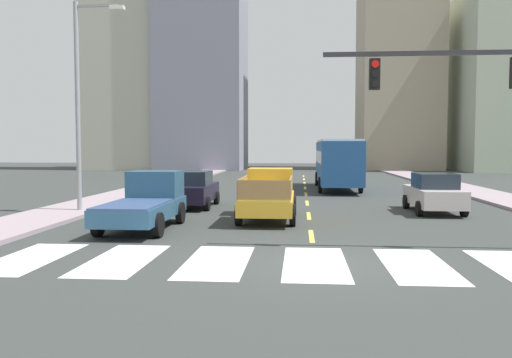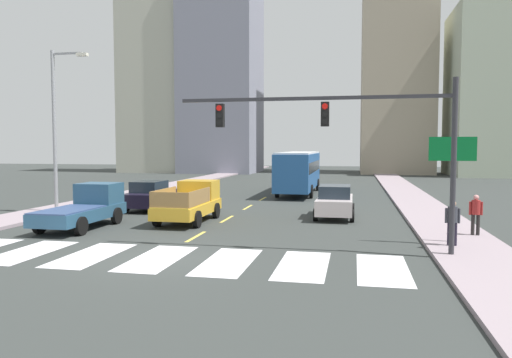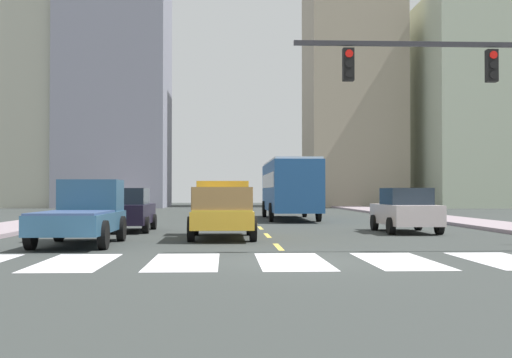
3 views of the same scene
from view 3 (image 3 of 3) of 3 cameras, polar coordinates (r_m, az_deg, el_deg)
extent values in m
plane|color=#333735|center=(15.34, 3.09, -6.99)|extent=(160.00, 160.00, 0.00)
cube|color=gray|center=(35.32, 17.30, -3.47)|extent=(2.92, 110.00, 0.15)
cube|color=gray|center=(34.41, -17.75, -3.53)|extent=(2.92, 110.00, 0.15)
cube|color=silver|center=(15.63, -15.11, -6.83)|extent=(1.55, 3.92, 0.01)
cube|color=silver|center=(15.29, -6.10, -6.99)|extent=(1.55, 3.92, 0.01)
cube|color=silver|center=(15.34, 3.09, -6.97)|extent=(1.55, 3.92, 0.01)
cube|color=silver|center=(15.77, 11.99, -6.79)|extent=(1.55, 3.92, 0.01)
cube|color=silver|center=(16.54, 20.23, -6.48)|extent=(1.55, 3.92, 0.01)
cube|color=#DDC24B|center=(19.31, 1.91, -5.76)|extent=(0.16, 2.40, 0.01)
cube|color=#DDC24B|center=(24.28, 0.98, -4.80)|extent=(0.16, 2.40, 0.01)
cube|color=#DDC24B|center=(29.26, 0.37, -4.17)|extent=(0.16, 2.40, 0.01)
cube|color=#DDC24B|center=(34.25, -0.06, -3.72)|extent=(0.16, 2.40, 0.01)
cube|color=#DDC24B|center=(39.24, -0.39, -3.38)|extent=(0.16, 2.40, 0.01)
cube|color=#DDC24B|center=(44.24, -0.64, -3.12)|extent=(0.16, 2.40, 0.01)
cube|color=#DDC24B|center=(49.23, -0.83, -2.91)|extent=(0.16, 2.40, 0.01)
cube|color=#DDC24B|center=(54.23, -1.00, -2.74)|extent=(0.16, 2.40, 0.01)
cube|color=gold|center=(22.84, -2.86, -3.33)|extent=(1.96, 5.20, 0.56)
cube|color=gold|center=(24.52, -2.84, -1.36)|extent=(1.84, 1.60, 1.00)
cube|color=#19232D|center=(24.96, -2.84, -0.94)|extent=(1.72, 0.08, 0.56)
cube|color=gold|center=(21.88, -2.87, -2.62)|extent=(1.84, 3.30, 0.06)
cylinder|color=black|center=(24.43, -5.15, -3.84)|extent=(0.22, 0.80, 0.80)
cylinder|color=black|center=(24.42, -0.54, -3.85)|extent=(0.22, 0.80, 0.80)
cylinder|color=black|center=(21.32, -5.52, -4.24)|extent=(0.22, 0.80, 0.80)
cylinder|color=black|center=(21.31, -0.24, -4.25)|extent=(0.22, 0.80, 0.80)
cube|color=olive|center=(21.89, -5.23, -1.62)|extent=(0.06, 3.17, 0.70)
cube|color=olive|center=(21.89, -0.51, -1.63)|extent=(0.06, 3.17, 0.70)
cube|color=olive|center=(20.29, -2.89, -1.67)|extent=(1.80, 0.06, 0.70)
cube|color=#284F6D|center=(20.52, -14.71, -3.56)|extent=(1.96, 5.20, 0.56)
cube|color=#284F6D|center=(22.16, -13.78, -1.36)|extent=(1.84, 1.60, 1.00)
cube|color=#19232D|center=(22.59, -13.56, -0.89)|extent=(1.72, 0.08, 0.56)
cube|color=navy|center=(19.58, -15.29, -2.77)|extent=(1.84, 3.30, 0.06)
cylinder|color=black|center=(22.27, -16.34, -4.07)|extent=(0.22, 0.80, 0.80)
cylinder|color=black|center=(21.88, -11.34, -4.15)|extent=(0.22, 0.80, 0.80)
cylinder|color=black|center=(19.25, -18.55, -4.53)|extent=(0.22, 0.80, 0.80)
cylinder|color=black|center=(18.81, -12.79, -4.65)|extent=(0.22, 0.80, 0.80)
cube|color=#204E89|center=(38.37, 2.86, -0.67)|extent=(2.50, 10.80, 2.70)
cube|color=#19232D|center=(38.37, 2.86, -0.15)|extent=(2.52, 9.94, 0.80)
cube|color=silver|center=(38.40, 2.86, 1.43)|extent=(2.40, 10.37, 0.12)
cylinder|color=black|center=(41.62, 0.71, -2.56)|extent=(0.22, 1.00, 1.00)
cylinder|color=black|center=(41.84, 4.13, -2.55)|extent=(0.22, 1.00, 1.00)
cylinder|color=black|center=(35.32, 1.30, -2.83)|extent=(0.22, 1.00, 1.00)
cylinder|color=black|center=(35.58, 5.32, -2.81)|extent=(0.22, 1.00, 1.00)
cube|color=beige|center=(26.71, 12.51, -2.94)|extent=(1.80, 4.40, 0.76)
cube|color=#1E2833|center=(26.55, 12.59, -1.44)|extent=(1.58, 2.11, 0.64)
cylinder|color=black|center=(27.83, 9.99, -3.66)|extent=(0.22, 0.64, 0.64)
cylinder|color=black|center=(28.28, 13.56, -3.60)|extent=(0.22, 0.64, 0.64)
cylinder|color=black|center=(25.18, 11.35, -3.92)|extent=(0.22, 0.64, 0.64)
cylinder|color=black|center=(25.67, 15.26, -3.85)|extent=(0.22, 0.64, 0.64)
cube|color=black|center=(27.20, -10.86, -2.91)|extent=(1.80, 4.40, 0.76)
cube|color=#1E2833|center=(27.04, -10.90, -1.44)|extent=(1.58, 2.11, 0.64)
cylinder|color=black|center=(28.70, -12.26, -3.57)|extent=(0.22, 0.64, 0.64)
cylinder|color=black|center=(28.46, -8.67, -3.60)|extent=(0.22, 0.64, 0.64)
cylinder|color=black|center=(26.02, -13.27, -3.82)|extent=(0.22, 0.64, 0.64)
cylinder|color=black|center=(25.75, -9.32, -3.87)|extent=(0.22, 0.64, 0.64)
cube|color=#2D2D33|center=(18.68, 17.96, 10.77)|extent=(9.39, 0.12, 0.12)
cube|color=black|center=(18.75, 19.33, 9.03)|extent=(0.28, 0.24, 0.84)
cylinder|color=red|center=(18.67, 19.47, 9.88)|extent=(0.20, 0.04, 0.20)
cylinder|color=black|center=(18.63, 19.48, 9.10)|extent=(0.20, 0.04, 0.20)
cylinder|color=black|center=(18.58, 19.48, 8.31)|extent=(0.20, 0.04, 0.20)
cube|color=black|center=(17.71, 7.82, 9.57)|extent=(0.28, 0.24, 0.84)
cylinder|color=red|center=(17.63, 7.90, 10.48)|extent=(0.20, 0.04, 0.20)
cylinder|color=black|center=(17.58, 7.90, 9.65)|extent=(0.20, 0.04, 0.20)
cylinder|color=black|center=(17.54, 7.90, 8.82)|extent=(0.20, 0.04, 0.20)
cube|color=#9E927B|center=(75.02, 8.13, 11.52)|extent=(9.71, 10.64, 35.85)
cube|color=#B0B09F|center=(72.73, -19.31, 9.45)|extent=(10.31, 7.86, 29.57)
cube|color=#AAB69E|center=(72.59, 17.71, 6.17)|extent=(9.77, 11.76, 21.34)
cube|color=gray|center=(71.27, -11.78, 9.34)|extent=(10.60, 10.64, 28.87)
camera|label=1|loc=(2.85, 23.21, 25.71)|focal=37.05mm
camera|label=2|loc=(8.20, 85.64, 15.05)|focal=33.93mm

